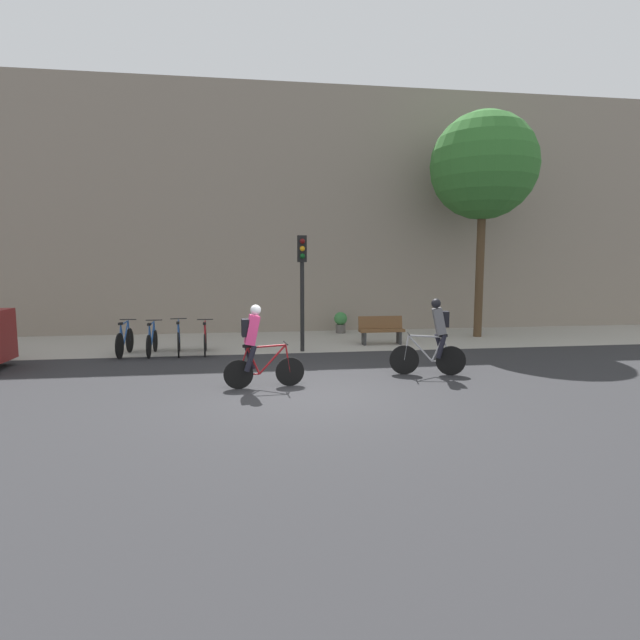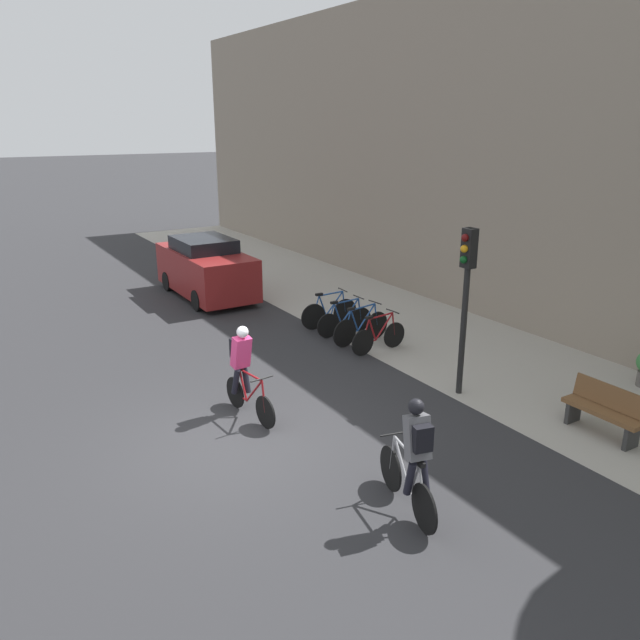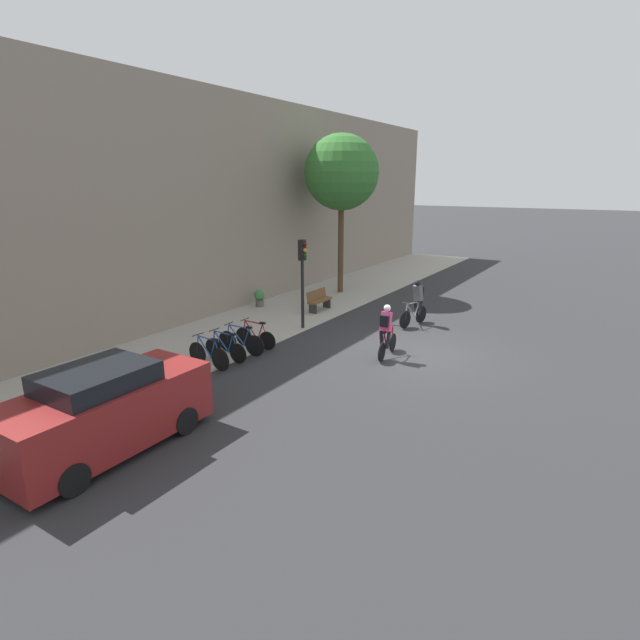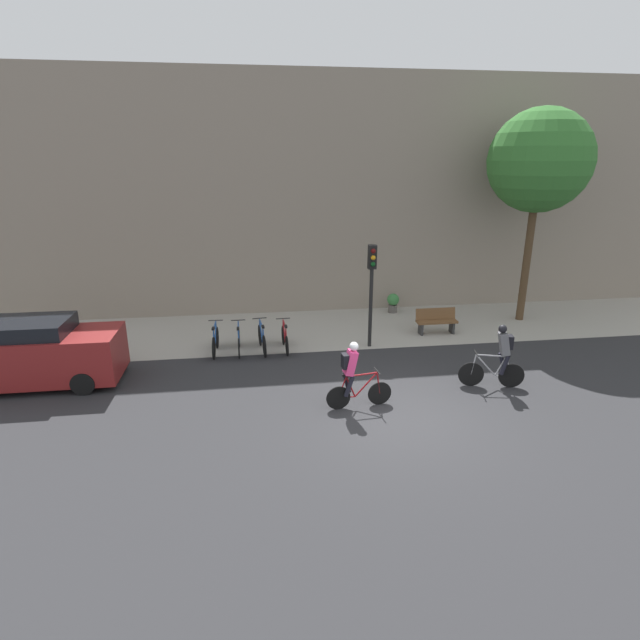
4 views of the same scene
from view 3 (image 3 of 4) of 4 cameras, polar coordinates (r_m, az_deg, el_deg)
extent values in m
plane|color=#2B2B2D|center=(16.67, 10.95, -3.73)|extent=(200.00, 200.00, 0.00)
cube|color=#A39E93|center=(19.94, -7.40, -0.35)|extent=(44.00, 4.50, 0.01)
cube|color=gray|center=(20.93, -13.39, 12.63)|extent=(44.00, 0.60, 9.02)
cylinder|color=black|center=(16.61, 8.32, -2.56)|extent=(0.61, 0.09, 0.61)
cylinder|color=black|center=(15.64, 7.07, -3.67)|extent=(0.61, 0.09, 0.61)
cylinder|color=maroon|center=(16.19, 7.95, -1.98)|extent=(0.59, 0.10, 0.62)
cylinder|color=maroon|center=(15.84, 7.48, -2.42)|extent=(0.28, 0.07, 0.58)
cylinder|color=maroon|center=(16.00, 7.85, -1.13)|extent=(0.80, 0.12, 0.07)
cylinder|color=maroon|center=(15.83, 7.33, -3.47)|extent=(0.43, 0.07, 0.05)
cylinder|color=maroon|center=(15.64, 7.22, -2.61)|extent=(0.23, 0.05, 0.56)
cylinder|color=maroon|center=(16.49, 8.31, -1.64)|extent=(0.12, 0.05, 0.59)
cylinder|color=black|center=(16.35, 8.31, -0.58)|extent=(0.07, 0.46, 0.03)
cube|color=black|center=(15.63, 7.38, -1.42)|extent=(0.21, 0.10, 0.06)
cube|color=#DB3875|center=(15.63, 7.54, -0.16)|extent=(0.35, 0.35, 0.63)
sphere|color=silver|center=(15.60, 7.69, 1.36)|extent=(0.24, 0.24, 0.22)
cylinder|color=black|center=(15.72, 7.79, -2.27)|extent=(0.28, 0.14, 0.56)
cylinder|color=black|center=(15.78, 7.03, -2.17)|extent=(0.25, 0.13, 0.56)
cube|color=black|center=(15.49, 7.38, -0.11)|extent=(0.16, 0.27, 0.36)
cylinder|color=black|center=(19.28, 9.70, 0.05)|extent=(0.68, 0.19, 0.69)
cylinder|color=black|center=(20.14, 11.47, 0.62)|extent=(0.68, 0.19, 0.69)
cylinder|color=#99999E|center=(19.50, 10.36, 1.05)|extent=(0.58, 0.17, 0.62)
cylinder|color=#99999E|center=(19.82, 11.01, 1.20)|extent=(0.27, 0.10, 0.58)
cylinder|color=#99999E|center=(19.53, 10.60, 1.91)|extent=(0.78, 0.22, 0.07)
cylinder|color=#99999E|center=(19.97, 11.13, 0.49)|extent=(0.43, 0.13, 0.05)
cylinder|color=#99999E|center=(19.99, 11.36, 1.33)|extent=(0.22, 0.08, 0.56)
cylinder|color=#99999E|center=(19.24, 9.81, 0.90)|extent=(0.13, 0.06, 0.59)
cylinder|color=black|center=(19.20, 9.93, 1.88)|extent=(0.13, 0.45, 0.03)
cube|color=black|center=(19.84, 11.25, 2.17)|extent=(0.21, 0.12, 0.06)
cube|color=#5B5B60|center=(19.69, 11.14, 3.06)|extent=(0.38, 0.38, 0.63)
sphere|color=black|center=(19.54, 11.07, 4.20)|extent=(0.26, 0.26, 0.22)
cylinder|color=black|center=(19.92, 10.87, 1.51)|extent=(0.29, 0.17, 0.56)
cylinder|color=black|center=(19.80, 11.39, 1.40)|extent=(0.26, 0.16, 0.56)
cube|color=black|center=(19.79, 11.37, 3.26)|extent=(0.19, 0.28, 0.36)
cylinder|color=black|center=(15.73, -13.83, -3.72)|extent=(0.07, 0.71, 0.71)
cylinder|color=black|center=(15.05, -11.33, -4.46)|extent=(0.07, 0.71, 0.71)
cylinder|color=#1E478C|center=(15.41, -13.07, -2.98)|extent=(0.07, 0.54, 0.62)
cylinder|color=#1E478C|center=(15.16, -12.14, -3.29)|extent=(0.05, 0.25, 0.58)
cylinder|color=#1E478C|center=(15.24, -12.86, -2.04)|extent=(0.07, 0.73, 0.07)
cylinder|color=#1E478C|center=(15.19, -11.85, -4.34)|extent=(0.05, 0.39, 0.05)
cylinder|color=#1E478C|center=(15.02, -11.62, -3.40)|extent=(0.04, 0.21, 0.56)
cylinder|color=#1E478C|center=(15.61, -13.80, -2.74)|extent=(0.04, 0.12, 0.58)
cylinder|color=black|center=(15.49, -13.78, -1.61)|extent=(0.46, 0.05, 0.03)
cube|color=black|center=(14.98, -11.92, -2.20)|extent=(0.09, 0.20, 0.06)
cylinder|color=black|center=(16.23, -12.09, -3.14)|extent=(0.04, 0.64, 0.64)
cylinder|color=black|center=(15.57, -9.35, -3.79)|extent=(0.04, 0.64, 0.64)
cylinder|color=#1E478C|center=(15.91, -11.24, -2.39)|extent=(0.05, 0.56, 0.62)
cylinder|color=#1E478C|center=(15.67, -10.22, -2.68)|extent=(0.04, 0.26, 0.58)
cylinder|color=#1E478C|center=(15.76, -10.99, -1.48)|extent=(0.05, 0.75, 0.07)
cylinder|color=#1E478C|center=(15.70, -9.92, -3.69)|extent=(0.04, 0.41, 0.05)
cylinder|color=#1E478C|center=(15.54, -9.65, -2.77)|extent=(0.03, 0.21, 0.56)
cylinder|color=#1E478C|center=(16.11, -12.04, -2.18)|extent=(0.04, 0.12, 0.59)
cylinder|color=black|center=(15.99, -12.00, -1.08)|extent=(0.46, 0.03, 0.03)
cube|color=black|center=(15.51, -9.96, -1.61)|extent=(0.08, 0.20, 0.06)
cylinder|color=black|center=(16.70, -10.53, -2.41)|extent=(0.11, 0.70, 0.70)
cylinder|color=black|center=(16.12, -7.46, -2.93)|extent=(0.11, 0.70, 0.70)
cylinder|color=#1E478C|center=(16.41, -9.55, -1.65)|extent=(0.10, 0.58, 0.62)
cylinder|color=#1E478C|center=(16.20, -8.41, -1.88)|extent=(0.07, 0.27, 0.58)
cylinder|color=#1E478C|center=(16.27, -9.26, -0.75)|extent=(0.13, 0.79, 0.07)
cylinder|color=#1E478C|center=(16.23, -8.09, -2.86)|extent=(0.08, 0.43, 0.05)
cylinder|color=#1E478C|center=(16.08, -7.78, -1.96)|extent=(0.06, 0.22, 0.56)
cylinder|color=#1E478C|center=(16.59, -10.46, -1.48)|extent=(0.05, 0.12, 0.59)
cylinder|color=black|center=(16.47, -10.39, -0.40)|extent=(0.46, 0.08, 0.03)
cube|color=black|center=(16.04, -8.11, -0.84)|extent=(0.10, 0.21, 0.06)
cylinder|color=black|center=(17.23, -8.72, -1.88)|extent=(0.07, 0.64, 0.64)
cylinder|color=black|center=(16.67, -6.03, -2.37)|extent=(0.07, 0.64, 0.64)
cylinder|color=maroon|center=(16.95, -7.86, -1.13)|extent=(0.07, 0.54, 0.62)
cylinder|color=maroon|center=(16.75, -6.86, -1.36)|extent=(0.05, 0.25, 0.58)
cylinder|color=maroon|center=(16.81, -7.60, -0.26)|extent=(0.08, 0.73, 0.07)
cylinder|color=maroon|center=(16.78, -6.58, -2.30)|extent=(0.05, 0.39, 0.05)
cylinder|color=maroon|center=(16.64, -6.31, -1.43)|extent=(0.04, 0.21, 0.56)
cylinder|color=maroon|center=(17.12, -8.65, -0.97)|extent=(0.04, 0.12, 0.58)
cylinder|color=black|center=(17.01, -8.59, 0.08)|extent=(0.46, 0.05, 0.03)
cube|color=black|center=(16.60, -6.59, -0.34)|extent=(0.09, 0.20, 0.06)
cylinder|color=black|center=(18.74, -2.02, 4.04)|extent=(0.12, 0.12, 3.37)
cube|color=black|center=(18.53, -2.06, 7.99)|extent=(0.26, 0.20, 0.76)
sphere|color=#590C0C|center=(18.43, -1.74, 8.61)|extent=(0.15, 0.15, 0.15)
sphere|color=orange|center=(18.46, -1.73, 7.97)|extent=(0.15, 0.15, 0.15)
sphere|color=#0C4719|center=(18.49, -1.72, 7.33)|extent=(0.15, 0.15, 0.15)
cube|color=brown|center=(21.62, 0.00, 2.25)|extent=(1.44, 0.40, 0.08)
cube|color=brown|center=(21.66, -0.41, 2.93)|extent=(1.44, 0.12, 0.40)
cube|color=#2D2D2D|center=(21.20, -0.83, 1.36)|extent=(0.08, 0.36, 0.45)
cube|color=#2D2D2D|center=(22.15, 0.78, 1.98)|extent=(0.08, 0.36, 0.45)
cube|color=maroon|center=(11.32, -23.25, -9.83)|extent=(4.30, 1.78, 1.27)
cube|color=black|center=(10.95, -24.17, -6.04)|extent=(2.06, 1.57, 0.40)
cylinder|color=black|center=(11.67, -15.19, -11.03)|extent=(0.62, 0.20, 0.62)
cylinder|color=black|center=(12.83, -20.27, -8.97)|extent=(0.62, 0.20, 0.62)
cylinder|color=black|center=(10.31, -26.44, -15.98)|extent=(0.62, 0.20, 0.62)
cylinder|color=black|center=(11.61, -30.86, -12.98)|extent=(0.62, 0.20, 0.62)
cylinder|color=#4C3823|center=(25.06, 2.39, 8.47)|extent=(0.28, 0.28, 4.68)
sphere|color=#33702D|center=(24.87, 2.48, 16.52)|extent=(3.59, 3.59, 3.59)
cylinder|color=#56514C|center=(22.55, -6.92, 1.94)|extent=(0.36, 0.36, 0.32)
sphere|color=#387A3D|center=(22.46, -6.95, 2.88)|extent=(0.48, 0.48, 0.48)
camera|label=1|loc=(14.57, 47.49, -0.64)|focal=28.00mm
camera|label=2|loc=(23.73, 28.56, 13.39)|focal=35.00mm
camera|label=4|loc=(12.45, 56.29, 11.39)|focal=28.00mm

